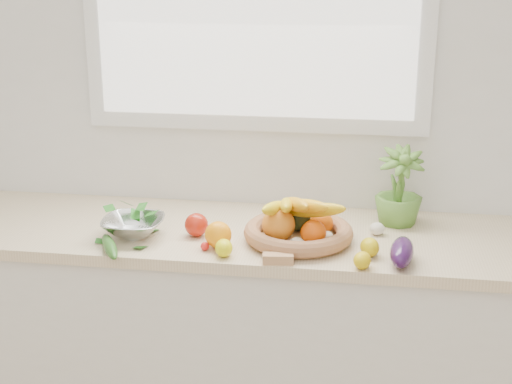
# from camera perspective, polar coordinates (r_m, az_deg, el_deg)

# --- Properties ---
(back_wall) EXTENTS (4.50, 0.02, 2.70)m
(back_wall) POSITION_cam_1_polar(r_m,az_deg,el_deg) (2.72, -0.02, 8.13)
(back_wall) COLOR white
(back_wall) RESTS_ON ground
(counter_cabinet) EXTENTS (2.20, 0.58, 0.86)m
(counter_cabinet) POSITION_cam_1_polar(r_m,az_deg,el_deg) (2.75, -0.99, -12.21)
(counter_cabinet) COLOR silver
(counter_cabinet) RESTS_ON ground
(countertop) EXTENTS (2.24, 0.62, 0.04)m
(countertop) POSITION_cam_1_polar(r_m,az_deg,el_deg) (2.56, -1.04, -3.44)
(countertop) COLOR beige
(countertop) RESTS_ON counter_cabinet
(orange_loose) EXTENTS (0.11, 0.11, 0.09)m
(orange_loose) POSITION_cam_1_polar(r_m,az_deg,el_deg) (2.38, -3.05, -3.43)
(orange_loose) COLOR orange
(orange_loose) RESTS_ON countertop
(lemon_a) EXTENTS (0.07, 0.08, 0.06)m
(lemon_a) POSITION_cam_1_polar(r_m,az_deg,el_deg) (2.32, -2.59, -4.49)
(lemon_a) COLOR yellow
(lemon_a) RESTS_ON countertop
(lemon_b) EXTENTS (0.07, 0.08, 0.05)m
(lemon_b) POSITION_cam_1_polar(r_m,az_deg,el_deg) (2.25, 8.50, -5.43)
(lemon_b) COLOR #DEBA0C
(lemon_b) RESTS_ON countertop
(lemon_c) EXTENTS (0.08, 0.09, 0.06)m
(lemon_c) POSITION_cam_1_polar(r_m,az_deg,el_deg) (2.34, 9.09, -4.38)
(lemon_c) COLOR gold
(lemon_c) RESTS_ON countertop
(apple) EXTENTS (0.09, 0.09, 0.08)m
(apple) POSITION_cam_1_polar(r_m,az_deg,el_deg) (2.49, -4.79, -2.63)
(apple) COLOR #AF1F0E
(apple) RESTS_ON countertop
(ginger) EXTENTS (0.10, 0.05, 0.03)m
(ginger) POSITION_cam_1_polar(r_m,az_deg,el_deg) (2.27, 1.78, -5.36)
(ginger) COLOR tan
(ginger) RESTS_ON countertop
(garlic_a) EXTENTS (0.06, 0.06, 0.04)m
(garlic_a) POSITION_cam_1_polar(r_m,az_deg,el_deg) (2.45, 5.65, -3.55)
(garlic_a) COLOR white
(garlic_a) RESTS_ON countertop
(garlic_b) EXTENTS (0.07, 0.07, 0.04)m
(garlic_b) POSITION_cam_1_polar(r_m,az_deg,el_deg) (2.53, 9.66, -2.91)
(garlic_b) COLOR silver
(garlic_b) RESTS_ON countertop
(garlic_c) EXTENTS (0.06, 0.06, 0.05)m
(garlic_c) POSITION_cam_1_polar(r_m,az_deg,el_deg) (2.36, 3.27, -4.23)
(garlic_c) COLOR white
(garlic_c) RESTS_ON countertop
(eggplant) EXTENTS (0.09, 0.20, 0.08)m
(eggplant) POSITION_cam_1_polar(r_m,az_deg,el_deg) (2.30, 11.59, -4.72)
(eggplant) COLOR #2D103D
(eggplant) RESTS_ON countertop
(cucumber) EXTENTS (0.14, 0.21, 0.04)m
(cucumber) POSITION_cam_1_polar(r_m,az_deg,el_deg) (2.40, -11.63, -4.29)
(cucumber) COLOR #295519
(cucumber) RESTS_ON countertop
(radish) EXTENTS (0.03, 0.03, 0.03)m
(radish) POSITION_cam_1_polar(r_m,az_deg,el_deg) (2.37, -4.11, -4.36)
(radish) COLOR red
(radish) RESTS_ON countertop
(potted_herb) EXTENTS (0.20, 0.20, 0.31)m
(potted_herb) POSITION_cam_1_polar(r_m,az_deg,el_deg) (2.62, 11.38, 0.26)
(potted_herb) COLOR #588B32
(potted_herb) RESTS_ON countertop
(fruit_basket) EXTENTS (0.49, 0.49, 0.19)m
(fruit_basket) POSITION_cam_1_polar(r_m,az_deg,el_deg) (2.43, 3.34, -2.77)
(fruit_basket) COLOR #A8764B
(fruit_basket) RESTS_ON countertop
(colander_with_spinach) EXTENTS (0.22, 0.22, 0.12)m
(colander_with_spinach) POSITION_cam_1_polar(r_m,az_deg,el_deg) (2.50, -9.80, -2.31)
(colander_with_spinach) COLOR silver
(colander_with_spinach) RESTS_ON countertop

